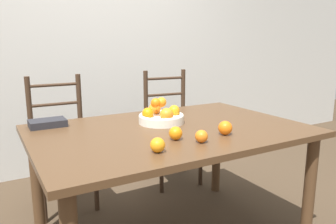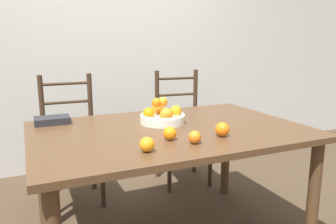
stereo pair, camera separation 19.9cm
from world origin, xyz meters
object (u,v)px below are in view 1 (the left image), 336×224
(fruit_bowl, at_px, (161,116))
(orange_loose_0, at_px, (176,133))
(chair_left, at_px, (62,145))
(book_stack, at_px, (48,123))
(orange_loose_2, at_px, (201,136))
(chair_right, at_px, (171,129))
(orange_loose_1, at_px, (225,128))
(orange_loose_3, at_px, (158,145))

(fruit_bowl, bearing_deg, orange_loose_0, -106.78)
(chair_left, bearing_deg, book_stack, -109.53)
(orange_loose_2, bearing_deg, fruit_bowl, 87.76)
(chair_left, bearing_deg, orange_loose_2, -68.51)
(book_stack, bearing_deg, orange_loose_2, -49.65)
(chair_left, relative_size, chair_right, 1.00)
(orange_loose_2, distance_m, chair_left, 1.31)
(fruit_bowl, height_order, orange_loose_1, fruit_bowl)
(orange_loose_0, height_order, orange_loose_1, orange_loose_1)
(orange_loose_0, xyz_separation_m, chair_left, (-0.38, 1.08, -0.31))
(orange_loose_0, relative_size, orange_loose_1, 0.91)
(orange_loose_3, relative_size, book_stack, 0.33)
(orange_loose_0, height_order, chair_right, chair_right)
(orange_loose_2, xyz_separation_m, chair_right, (0.51, 1.19, -0.31))
(orange_loose_3, distance_m, chair_left, 1.27)
(orange_loose_3, bearing_deg, book_stack, 115.22)
(chair_left, bearing_deg, fruit_bowl, -56.02)
(orange_loose_2, bearing_deg, orange_loose_1, 15.08)
(orange_loose_3, xyz_separation_m, chair_right, (0.78, 1.21, -0.31))
(orange_loose_1, distance_m, book_stack, 1.07)
(orange_loose_0, bearing_deg, orange_loose_3, -143.28)
(chair_right, bearing_deg, orange_loose_1, -99.83)
(orange_loose_0, height_order, orange_loose_3, same)
(chair_right, bearing_deg, orange_loose_2, -107.74)
(orange_loose_0, xyz_separation_m, chair_right, (0.60, 1.08, -0.31))
(fruit_bowl, bearing_deg, chair_left, 123.94)
(orange_loose_1, distance_m, orange_loose_3, 0.47)
(chair_right, bearing_deg, book_stack, -152.87)
(orange_loose_2, bearing_deg, chair_left, 111.44)
(orange_loose_1, height_order, chair_left, chair_left)
(chair_right, xyz_separation_m, book_stack, (-1.14, -0.45, 0.29))
(orange_loose_1, xyz_separation_m, orange_loose_3, (-0.47, -0.08, -0.00))
(orange_loose_3, bearing_deg, orange_loose_0, 36.72)
(fruit_bowl, relative_size, orange_loose_0, 4.00)
(orange_loose_3, bearing_deg, orange_loose_2, 5.31)
(fruit_bowl, height_order, chair_right, chair_right)
(orange_loose_0, bearing_deg, orange_loose_2, -50.01)
(orange_loose_1, height_order, chair_right, chair_right)
(orange_loose_2, relative_size, orange_loose_3, 0.93)
(orange_loose_2, height_order, chair_left, chair_left)
(orange_loose_1, xyz_separation_m, chair_right, (0.31, 1.13, -0.31))
(orange_loose_0, bearing_deg, orange_loose_1, -10.52)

